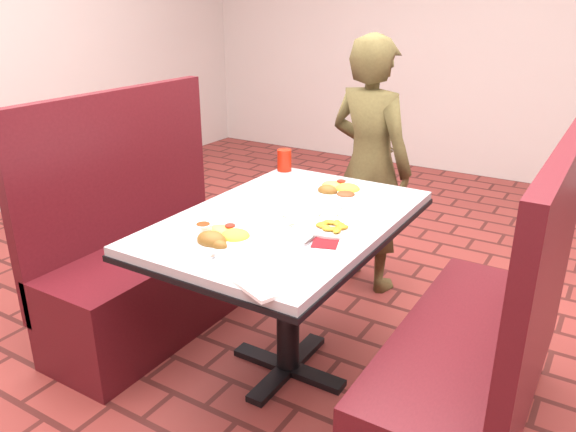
{
  "coord_description": "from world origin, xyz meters",
  "views": [
    {
      "loc": [
        1.11,
        -1.8,
        1.57
      ],
      "look_at": [
        0.0,
        0.0,
        0.75
      ],
      "focal_mm": 35.0,
      "sensor_mm": 36.0,
      "label": 1
    }
  ],
  "objects_px": {
    "booth_bench_left": "(152,264)",
    "near_dinner_plate": "(221,234)",
    "red_tumbler": "(284,160)",
    "diner_person": "(370,166)",
    "dining_table": "(288,238)",
    "booth_bench_right": "(476,366)",
    "plantain_plate": "(333,228)",
    "far_dinner_plate": "(339,188)"
  },
  "relations": [
    {
      "from": "dining_table",
      "to": "diner_person",
      "type": "distance_m",
      "value": 0.98
    },
    {
      "from": "booth_bench_left",
      "to": "near_dinner_plate",
      "type": "bearing_deg",
      "value": -25.35
    },
    {
      "from": "far_dinner_plate",
      "to": "booth_bench_right",
      "type": "bearing_deg",
      "value": -25.77
    },
    {
      "from": "booth_bench_right",
      "to": "booth_bench_left",
      "type": "bearing_deg",
      "value": 180.0
    },
    {
      "from": "diner_person",
      "to": "dining_table",
      "type": "bearing_deg",
      "value": 107.07
    },
    {
      "from": "booth_bench_right",
      "to": "red_tumbler",
      "type": "bearing_deg",
      "value": 154.97
    },
    {
      "from": "dining_table",
      "to": "booth_bench_left",
      "type": "distance_m",
      "value": 0.86
    },
    {
      "from": "red_tumbler",
      "to": "booth_bench_right",
      "type": "bearing_deg",
      "value": -25.03
    },
    {
      "from": "red_tumbler",
      "to": "far_dinner_plate",
      "type": "bearing_deg",
      "value": -23.62
    },
    {
      "from": "diner_person",
      "to": "booth_bench_right",
      "type": "bearing_deg",
      "value": 144.67
    },
    {
      "from": "booth_bench_left",
      "to": "red_tumbler",
      "type": "distance_m",
      "value": 0.85
    },
    {
      "from": "plantain_plate",
      "to": "near_dinner_plate",
      "type": "bearing_deg",
      "value": -134.17
    },
    {
      "from": "dining_table",
      "to": "near_dinner_plate",
      "type": "bearing_deg",
      "value": -101.64
    },
    {
      "from": "booth_bench_right",
      "to": "plantain_plate",
      "type": "height_order",
      "value": "booth_bench_right"
    },
    {
      "from": "dining_table",
      "to": "red_tumbler",
      "type": "height_order",
      "value": "red_tumbler"
    },
    {
      "from": "booth_bench_right",
      "to": "red_tumbler",
      "type": "height_order",
      "value": "booth_bench_right"
    },
    {
      "from": "booth_bench_left",
      "to": "near_dinner_plate",
      "type": "xyz_separation_m",
      "value": [
        0.73,
        -0.34,
        0.45
      ]
    },
    {
      "from": "near_dinner_plate",
      "to": "dining_table",
      "type": "bearing_deg",
      "value": 78.36
    },
    {
      "from": "booth_bench_left",
      "to": "red_tumbler",
      "type": "height_order",
      "value": "booth_bench_left"
    },
    {
      "from": "dining_table",
      "to": "booth_bench_right",
      "type": "xyz_separation_m",
      "value": [
        0.8,
        0.0,
        -0.32
      ]
    },
    {
      "from": "diner_person",
      "to": "red_tumbler",
      "type": "relative_size",
      "value": 12.89
    },
    {
      "from": "booth_bench_left",
      "to": "diner_person",
      "type": "bearing_deg",
      "value": 53.22
    },
    {
      "from": "plantain_plate",
      "to": "booth_bench_left",
      "type": "bearing_deg",
      "value": 177.73
    },
    {
      "from": "near_dinner_plate",
      "to": "plantain_plate",
      "type": "bearing_deg",
      "value": 45.83
    },
    {
      "from": "booth_bench_right",
      "to": "red_tumbler",
      "type": "distance_m",
      "value": 1.35
    },
    {
      "from": "near_dinner_plate",
      "to": "red_tumbler",
      "type": "xyz_separation_m",
      "value": [
        -0.28,
        0.88,
        0.03
      ]
    },
    {
      "from": "dining_table",
      "to": "far_dinner_plate",
      "type": "height_order",
      "value": "far_dinner_plate"
    },
    {
      "from": "near_dinner_plate",
      "to": "far_dinner_plate",
      "type": "xyz_separation_m",
      "value": [
        0.12,
        0.71,
        -0.0
      ]
    },
    {
      "from": "booth_bench_left",
      "to": "red_tumbler",
      "type": "bearing_deg",
      "value": 50.18
    },
    {
      "from": "far_dinner_plate",
      "to": "plantain_plate",
      "type": "xyz_separation_m",
      "value": [
        0.18,
        -0.4,
        -0.01
      ]
    },
    {
      "from": "dining_table",
      "to": "near_dinner_plate",
      "type": "xyz_separation_m",
      "value": [
        -0.07,
        -0.34,
        0.12
      ]
    },
    {
      "from": "diner_person",
      "to": "near_dinner_plate",
      "type": "relative_size",
      "value": 5.39
    },
    {
      "from": "far_dinner_plate",
      "to": "plantain_plate",
      "type": "height_order",
      "value": "far_dinner_plate"
    },
    {
      "from": "booth_bench_left",
      "to": "near_dinner_plate",
      "type": "distance_m",
      "value": 0.92
    },
    {
      "from": "booth_bench_right",
      "to": "plantain_plate",
      "type": "bearing_deg",
      "value": -175.95
    },
    {
      "from": "red_tumbler",
      "to": "booth_bench_left",
      "type": "bearing_deg",
      "value": -129.82
    },
    {
      "from": "diner_person",
      "to": "near_dinner_plate",
      "type": "height_order",
      "value": "diner_person"
    },
    {
      "from": "diner_person",
      "to": "plantain_plate",
      "type": "distance_m",
      "value": 1.06
    },
    {
      "from": "booth_bench_right",
      "to": "far_dinner_plate",
      "type": "relative_size",
      "value": 4.39
    },
    {
      "from": "dining_table",
      "to": "plantain_plate",
      "type": "xyz_separation_m",
      "value": [
        0.22,
        -0.04,
        0.11
      ]
    },
    {
      "from": "dining_table",
      "to": "booth_bench_right",
      "type": "height_order",
      "value": "booth_bench_right"
    },
    {
      "from": "diner_person",
      "to": "far_dinner_plate",
      "type": "bearing_deg",
      "value": 113.75
    }
  ]
}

